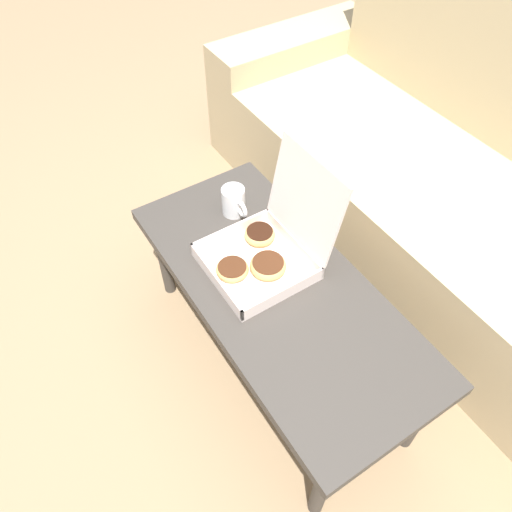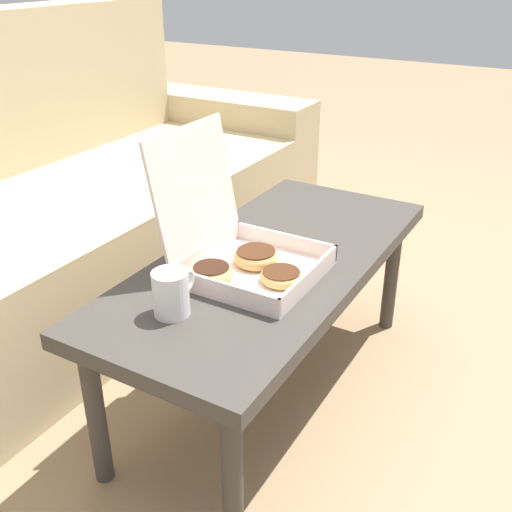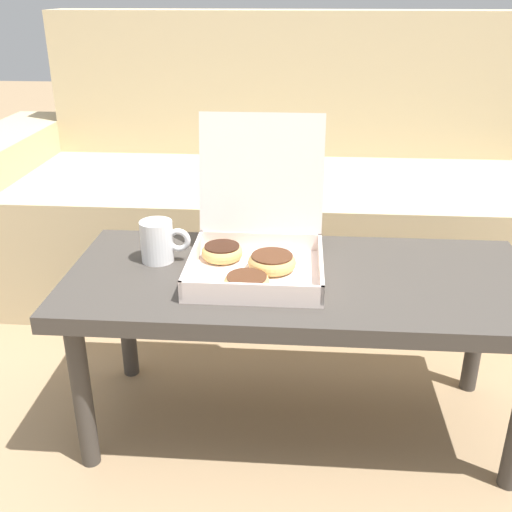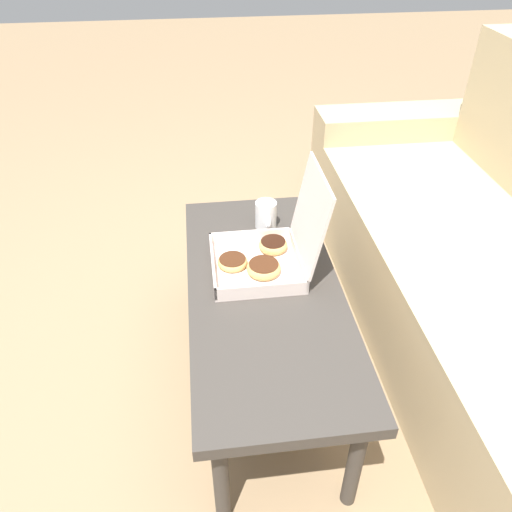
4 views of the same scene
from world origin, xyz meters
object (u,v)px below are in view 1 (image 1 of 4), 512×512
pastry_box (266,247)px  coffee_table (278,295)px  couch (473,201)px  coffee_mug (234,202)px

pastry_box → coffee_table: bearing=-14.0°
couch → coffee_table: 0.91m
couch → coffee_mug: (-0.34, -0.86, 0.16)m
couch → coffee_mug: size_ratio=20.10×
pastry_box → coffee_mug: 0.23m
couch → coffee_mug: couch is taller
couch → coffee_table: size_ratio=2.24×
coffee_mug → coffee_table: bearing=-8.7°
pastry_box → coffee_mug: pastry_box is taller
coffee_table → pastry_box: pastry_box is taller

